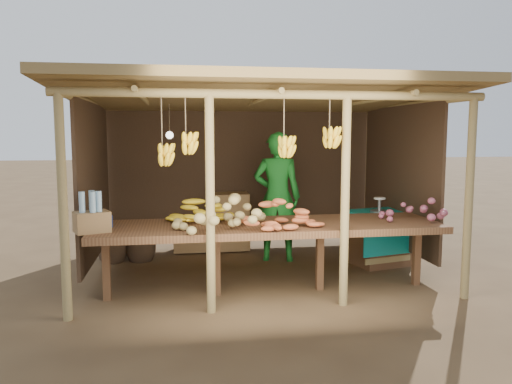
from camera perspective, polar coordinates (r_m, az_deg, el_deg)
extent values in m
plane|color=brown|center=(6.75, 0.00, -8.89)|extent=(60.00, 60.00, 0.00)
cylinder|color=#9B8350|center=(5.09, -21.18, -1.80)|extent=(0.09, 0.09, 2.20)
cylinder|color=#9B8350|center=(5.87, 23.16, -0.82)|extent=(0.09, 0.09, 2.20)
cylinder|color=#9B8350|center=(8.03, -16.72, 1.31)|extent=(0.09, 0.09, 2.20)
cylinder|color=#9B8350|center=(8.55, 12.43, 1.74)|extent=(0.09, 0.09, 2.20)
cylinder|color=#9B8350|center=(4.99, -5.25, -1.55)|extent=(0.09, 0.09, 2.20)
cylinder|color=#9B8350|center=(5.26, 10.14, -1.19)|extent=(0.09, 0.09, 2.20)
cylinder|color=#9B8350|center=(5.04, 2.72, 11.09)|extent=(4.40, 0.09, 0.09)
cylinder|color=#9B8350|center=(8.00, -1.71, 9.45)|extent=(4.40, 0.09, 0.09)
cube|color=olive|center=(6.52, 0.00, 10.88)|extent=(4.70, 3.50, 0.28)
cube|color=#432E1F|center=(7.99, -1.67, 2.35)|extent=(4.20, 0.04, 1.98)
cube|color=#432E1F|center=(6.74, -18.04, 1.23)|extent=(0.04, 2.40, 1.98)
cube|color=#432E1F|center=(7.34, 16.01, 1.71)|extent=(0.04, 2.40, 1.98)
cube|color=brown|center=(5.67, 1.51, -4.01)|extent=(3.90, 1.05, 0.08)
cube|color=brown|center=(5.72, -16.73, -8.32)|extent=(0.08, 0.08, 0.72)
cube|color=brown|center=(5.68, -4.53, -8.15)|extent=(0.08, 0.08, 0.72)
cube|color=brown|center=(5.89, 7.30, -7.64)|extent=(0.08, 0.08, 0.72)
cube|color=brown|center=(6.33, 17.87, -6.91)|extent=(0.08, 0.08, 0.72)
cylinder|color=navy|center=(5.68, -17.83, -3.27)|extent=(0.35, 0.35, 0.12)
cube|color=olive|center=(5.42, -18.25, -3.25)|extent=(0.41, 0.38, 0.21)
imported|color=#1A7925|center=(7.10, 2.43, -0.56)|extent=(0.76, 0.59, 1.84)
cube|color=brown|center=(7.20, 13.88, -5.35)|extent=(0.85, 0.77, 0.67)
cube|color=#0C8D8A|center=(7.13, 13.96, -2.45)|extent=(0.94, 0.86, 0.07)
cube|color=olive|center=(7.83, -2.92, -4.91)|extent=(0.56, 0.45, 0.44)
cube|color=olive|center=(7.75, -2.94, -1.74)|extent=(0.56, 0.45, 0.44)
cube|color=olive|center=(7.79, -7.35, -5.02)|extent=(0.56, 0.45, 0.44)
ellipsoid|color=#432E1F|center=(7.39, -16.09, -5.78)|extent=(0.43, 0.43, 0.58)
ellipsoid|color=#432E1F|center=(7.35, -13.05, -5.75)|extent=(0.43, 0.43, 0.58)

